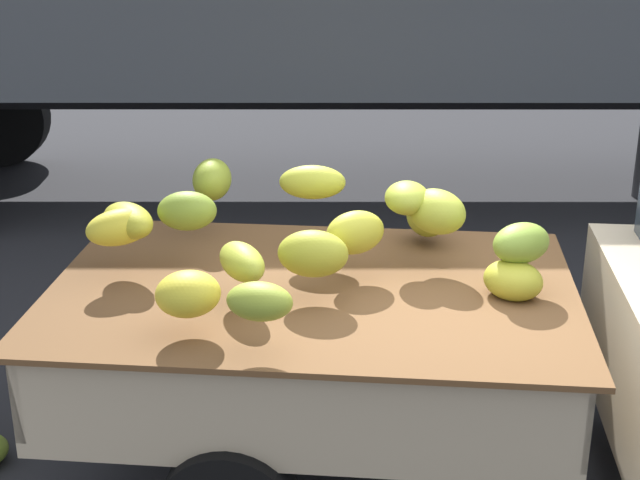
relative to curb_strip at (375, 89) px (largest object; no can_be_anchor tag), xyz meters
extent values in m
plane|color=#28282B|center=(0.00, -9.79, -0.08)|extent=(220.00, 220.00, 0.00)
cube|color=gray|center=(0.00, 0.00, 0.00)|extent=(80.00, 0.80, 0.16)
cube|color=#CCB793|center=(-0.81, -9.71, 0.50)|extent=(2.69, 1.89, 0.08)
cube|color=#CCB793|center=(-0.74, -8.91, 0.76)|extent=(2.54, 0.28, 0.44)
cube|color=#CCB793|center=(-0.88, -10.52, 0.76)|extent=(2.54, 0.28, 0.44)
cube|color=#CCB793|center=(0.44, -9.83, 0.76)|extent=(0.20, 1.67, 0.44)
cube|color=#CCB793|center=(-2.05, -9.60, 0.76)|extent=(0.20, 1.67, 0.44)
cube|color=#B21914|center=(-0.73, -8.88, 0.72)|extent=(2.44, 0.23, 0.07)
cube|color=brown|center=(-0.81, -9.71, 0.99)|extent=(2.82, 2.02, 0.03)
ellipsoid|color=#A7B132|center=(-1.14, -9.93, 1.23)|extent=(0.33, 0.40, 0.17)
ellipsoid|color=olive|center=(-1.47, -9.44, 1.32)|extent=(0.32, 0.22, 0.21)
ellipsoid|color=#A9AD2E|center=(-0.81, -9.21, 1.40)|extent=(0.37, 0.21, 0.19)
ellipsoid|color=gold|center=(-1.77, -9.52, 1.29)|extent=(0.40, 0.44, 0.17)
ellipsoid|color=#A1AC30|center=(-0.16, -9.44, 1.32)|extent=(0.41, 0.42, 0.23)
ellipsoid|color=#A6A92B|center=(-0.80, -9.86, 1.24)|extent=(0.37, 0.26, 0.23)
ellipsoid|color=#9EAB30|center=(-0.31, -9.39, 1.37)|extent=(0.24, 0.29, 0.17)
ellipsoid|color=gold|center=(0.19, -9.82, 1.09)|extent=(0.39, 0.37, 0.20)
ellipsoid|color=#8FA22F|center=(-1.02, -10.42, 1.25)|extent=(0.33, 0.26, 0.17)
ellipsoid|color=#A3A92D|center=(-0.17, -9.09, 1.17)|extent=(0.30, 0.35, 0.23)
ellipsoid|color=olive|center=(-1.39, -8.95, 1.34)|extent=(0.25, 0.33, 0.24)
ellipsoid|color=olive|center=(0.23, -9.74, 1.26)|extent=(0.39, 0.37, 0.20)
ellipsoid|color=gold|center=(-1.79, -9.60, 1.28)|extent=(0.40, 0.35, 0.19)
ellipsoid|color=gold|center=(-1.36, -10.25, 1.20)|extent=(0.35, 0.32, 0.21)
ellipsoid|color=gold|center=(-0.59, -9.59, 1.25)|extent=(0.38, 0.32, 0.23)
cylinder|color=black|center=(-1.04, -8.88, 0.24)|extent=(0.66, 0.26, 0.64)
cube|color=black|center=(-0.82, -4.95, 1.02)|extent=(11.04, 0.47, 0.30)
cylinder|color=black|center=(-4.42, -3.77, 0.46)|extent=(1.08, 0.31, 1.08)
camera|label=1|loc=(-0.74, -14.07, 2.93)|focal=52.53mm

